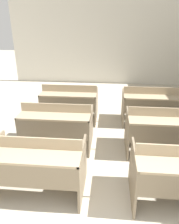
{
  "coord_description": "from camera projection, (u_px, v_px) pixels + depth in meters",
  "views": [
    {
      "loc": [
        0.18,
        -0.77,
        2.11
      ],
      "look_at": [
        -0.12,
        2.47,
        0.72
      ],
      "focal_mm": 35.0,
      "sensor_mm": 36.0,
      "label": 1
    }
  ],
  "objects": [
    {
      "name": "bench_second_right",
      "position": [
        163.0,
        129.0,
        3.58
      ],
      "size": [
        1.18,
        0.72,
        0.82
      ],
      "color": "#7B6C55",
      "rests_on": "ground_plane"
    },
    {
      "name": "bench_third_right",
      "position": [
        151.0,
        104.0,
        4.62
      ],
      "size": [
        1.18,
        0.72,
        0.82
      ],
      "color": "#7A6A53",
      "rests_on": "ground_plane"
    },
    {
      "name": "bench_third_left",
      "position": [
        70.0,
        101.0,
        4.77
      ],
      "size": [
        1.18,
        0.72,
        0.82
      ],
      "color": "#7D6E57",
      "rests_on": "ground_plane"
    },
    {
      "name": "bench_second_left",
      "position": [
        57.0,
        124.0,
        3.75
      ],
      "size": [
        1.18,
        0.72,
        0.82
      ],
      "color": "#7C6D56",
      "rests_on": "ground_plane"
    },
    {
      "name": "bench_front_left",
      "position": [
        36.0,
        163.0,
        2.73
      ],
      "size": [
        1.18,
        0.72,
        0.82
      ],
      "color": "#796A53",
      "rests_on": "ground_plane"
    },
    {
      "name": "wall_back",
      "position": [
        105.0,
        39.0,
        7.24
      ],
      "size": [
        6.36,
        0.06,
        2.98
      ],
      "color": "beige",
      "rests_on": "ground_plane"
    }
  ]
}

